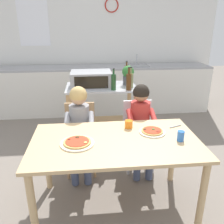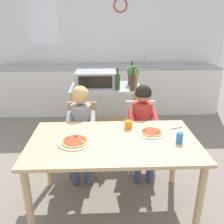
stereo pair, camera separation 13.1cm
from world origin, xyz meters
name	(u,v)px [view 1 (the left image)]	position (x,y,z in m)	size (l,w,h in m)	color
ground_plane	(106,146)	(0.00, 1.21, 0.00)	(12.09, 12.09, 0.00)	slate
back_wall_tiled	(98,39)	(0.00, 3.08, 1.35)	(4.69, 0.14, 2.70)	white
kitchen_counter	(100,89)	(0.00, 2.67, 0.45)	(4.22, 0.60, 1.09)	silver
kitchen_island_cart	(102,106)	(-0.04, 1.34, 0.57)	(0.96, 0.58, 0.86)	#B7BABF
toaster_oven	(91,79)	(-0.18, 1.33, 0.97)	(0.54, 0.39, 0.21)	#999BA0
bottle_squat_spirits	(129,81)	(0.30, 1.11, 0.98)	(0.07, 0.07, 0.30)	#4C2D14
bottle_tall_green_wine	(114,82)	(0.11, 1.13, 0.97)	(0.06, 0.06, 0.28)	#1E4723
bottle_brown_beer	(126,73)	(0.34, 1.55, 0.99)	(0.05, 0.05, 0.30)	#4C2D14
bottle_dark_olive_oil	(131,80)	(0.35, 1.23, 0.97)	(0.07, 0.07, 0.28)	olive
potted_herb_plant	(128,75)	(0.33, 1.39, 1.00)	(0.17, 0.17, 0.27)	#4C4C51
dining_table	(115,149)	(0.00, 0.00, 0.64)	(1.48, 0.84, 0.73)	tan
dining_chair_left	(81,133)	(-0.33, 0.69, 0.48)	(0.36, 0.36, 0.81)	tan
dining_chair_right	(138,130)	(0.36, 0.70, 0.48)	(0.36, 0.36, 0.81)	silver
child_in_grey_shirt	(79,122)	(-0.33, 0.57, 0.67)	(0.32, 0.42, 1.04)	#424C6B
child_in_red_shirt	(141,120)	(0.36, 0.58, 0.66)	(0.32, 0.42, 1.04)	#424C6B
pizza_plate_cream	(77,143)	(-0.33, -0.03, 0.74)	(0.29, 0.29, 0.03)	beige
pizza_plate_white	(152,131)	(0.36, 0.12, 0.74)	(0.24, 0.24, 0.03)	white
drinking_cup_orange	(129,124)	(0.16, 0.24, 0.77)	(0.08, 0.08, 0.08)	orange
drinking_cup_blue	(181,136)	(0.56, -0.07, 0.77)	(0.06, 0.06, 0.09)	blue
serving_spoon	(175,126)	(0.62, 0.22, 0.73)	(0.01, 0.01, 0.14)	#B7BABF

